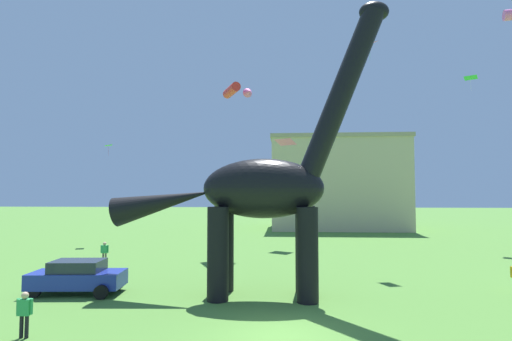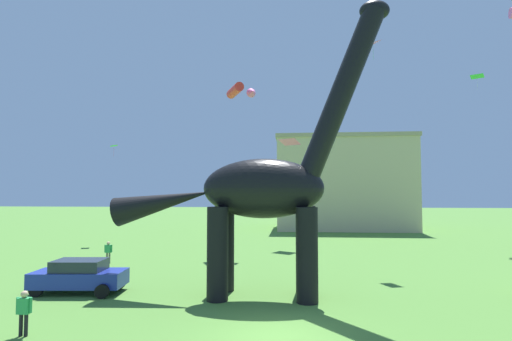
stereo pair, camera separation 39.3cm
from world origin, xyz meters
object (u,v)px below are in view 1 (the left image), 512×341
person_strolling_adult (25,310)px  kite_high_left (370,44)px  parked_sedan_left (78,276)px  kite_mid_right (285,142)px  kite_mid_left (109,146)px  kite_far_left (235,91)px  person_vendor_side (105,251)px  kite_apex (471,78)px  dinosaur_sculpture (262,188)px

person_strolling_adult → kite_high_left: bearing=57.2°
parked_sedan_left → kite_mid_right: kite_mid_right is taller
parked_sedan_left → person_strolling_adult: (1.22, -5.69, 0.09)m
kite_mid_left → kite_far_left: 14.39m
person_vendor_side → person_strolling_adult: (3.47, -13.45, 0.01)m
kite_apex → kite_high_left: bearing=-140.3°
parked_sedan_left → kite_mid_left: 21.92m
kite_mid_right → kite_apex: kite_apex is taller
person_strolling_adult → kite_high_left: size_ratio=1.11×
kite_mid_right → kite_high_left: (5.94, -7.96, 5.87)m
person_strolling_adult → kite_mid_right: bearing=80.1°
parked_sedan_left → person_vendor_side: size_ratio=2.97×
kite_mid_left → person_strolling_adult: bearing=-71.2°
dinosaur_sculpture → kite_mid_right: dinosaur_sculpture is taller
kite_high_left → kite_mid_left: kite_high_left is taller
dinosaur_sculpture → kite_high_left: bearing=83.7°
person_strolling_adult → kite_far_left: bearing=87.1°
kite_high_left → kite_mid_left: bearing=158.5°
dinosaur_sculpture → kite_mid_left: 24.92m
kite_high_left → kite_mid_left: 25.31m
dinosaur_sculpture → kite_mid_right: 18.28m
kite_apex → kite_mid_left: bearing=-179.9°
parked_sedan_left → kite_apex: size_ratio=3.24×
dinosaur_sculpture → kite_high_left: 15.83m
kite_mid_right → kite_far_left: size_ratio=0.76×
kite_high_left → kite_far_left: 10.94m
dinosaur_sculpture → person_strolling_adult: dinosaur_sculpture is taller
parked_sedan_left → kite_mid_left: kite_mid_left is taller
person_vendor_side → kite_mid_left: (-4.90, 11.17, 8.38)m
person_vendor_side → kite_far_left: 15.72m
kite_far_left → person_strolling_adult: bearing=-103.1°
kite_mid_left → kite_apex: size_ratio=0.82×
kite_mid_right → kite_far_left: (-4.08, -4.13, 3.72)m
person_strolling_adult → kite_far_left: (4.51, 19.42, 12.14)m
dinosaur_sculpture → person_strolling_adult: bearing=-112.1°
person_vendor_side → dinosaur_sculpture: bearing=139.3°
parked_sedan_left → kite_high_left: size_ratio=3.26×
dinosaur_sculpture → kite_mid_left: size_ratio=12.46×
kite_far_left → person_vendor_side: bearing=-143.2°
parked_sedan_left → kite_mid_right: bearing=56.3°
person_vendor_side → kite_far_left: size_ratio=0.53×
dinosaur_sculpture → kite_mid_right: size_ratio=6.51×
person_strolling_adult → kite_far_left: size_ratio=0.54×
dinosaur_sculpture → person_vendor_side: 13.89m
kite_far_left → dinosaur_sculpture: bearing=-77.9°
kite_mid_right → kite_apex: 17.92m
kite_mid_left → kite_mid_right: bearing=-3.6°
dinosaur_sculpture → person_vendor_side: dinosaur_sculpture is taller
dinosaur_sculpture → kite_apex: size_ratio=10.17×
parked_sedan_left → kite_apex: kite_apex is taller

